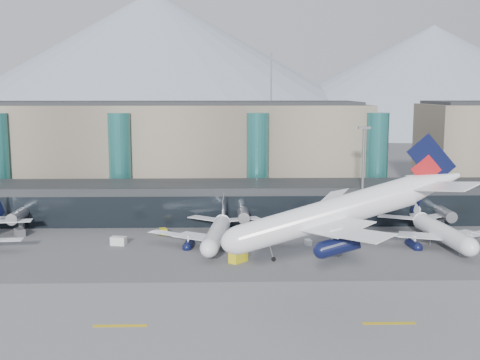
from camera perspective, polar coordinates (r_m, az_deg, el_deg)
name	(u,v)px	position (r m, az deg, el deg)	size (l,w,h in m)	color
ground	(251,291)	(105.84, 1.05, -10.51)	(900.00, 900.00, 0.00)	#515154
runway_strip	(255,325)	(91.81, 1.46, -13.56)	(400.00, 40.00, 0.04)	slate
runway_markings	(255,325)	(91.79, 1.46, -13.54)	(128.00, 1.00, 0.02)	gold
concourse	(242,202)	(160.49, 0.18, -2.08)	(170.00, 27.00, 10.00)	black
terminal_main	(160,151)	(192.03, -7.56, 2.76)	(130.00, 30.00, 31.00)	gray
teal_towers	(189,161)	(175.49, -4.86, 1.79)	(116.40, 19.40, 46.00)	#276F6D
mountain_ridge	(251,75)	(480.51, 1.06, 9.88)	(910.00, 400.00, 110.00)	gray
lightmast_mid	(363,171)	(153.21, 11.58, 0.82)	(3.00, 1.20, 25.60)	slate
hero_jet	(348,203)	(90.84, 10.19, -2.20)	(37.31, 38.45, 12.38)	white
jet_parked_mid	(218,226)	(135.78, -2.08, -4.43)	(33.38, 33.17, 10.81)	white
jet_parked_right	(436,224)	(143.97, 18.11, -4.03)	(34.92, 34.39, 11.28)	white
veh_a	(119,241)	(138.42, -11.44, -5.68)	(3.37, 1.89, 1.89)	silver
veh_b	(163,232)	(146.52, -7.29, -4.87)	(2.56, 1.57, 1.48)	gold
veh_c	(332,249)	(129.71, 8.69, -6.51)	(3.87, 2.04, 2.15)	#525358
veh_d	(340,226)	(152.48, 9.47, -4.33)	(3.08, 1.65, 1.76)	silver
veh_f	(20,232)	(153.18, -20.16, -4.69)	(3.16, 1.67, 1.77)	#525358
veh_g	(308,242)	(136.57, 6.49, -5.90)	(2.11, 1.23, 1.23)	silver
veh_h	(238,257)	(122.64, -0.17, -7.30)	(3.87, 2.04, 2.14)	gold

